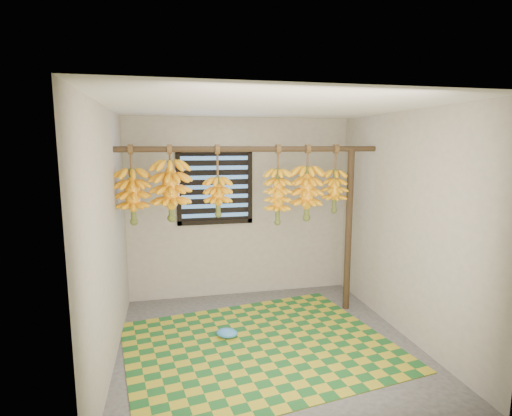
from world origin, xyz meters
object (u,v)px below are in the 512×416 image
object	(u,v)px
woven_mat	(259,346)
banana_bunch_a	(133,196)
banana_bunch_b	(171,190)
plastic_bag	(227,333)
banana_bunch_d	(278,196)
banana_bunch_e	(307,193)
banana_bunch_c	(218,196)
banana_bunch_f	(335,191)
support_post	(349,231)

from	to	relation	value
woven_mat	banana_bunch_a	size ratio (longest dim) A/B	3.10
woven_mat	banana_bunch_b	size ratio (longest dim) A/B	3.19
woven_mat	plastic_bag	xyz separation A→B (m)	(-0.30, 0.24, 0.05)
woven_mat	banana_bunch_b	world-z (taller)	banana_bunch_b
banana_bunch_d	banana_bunch_e	distance (m)	0.36
banana_bunch_c	banana_bunch_f	size ratio (longest dim) A/B	0.99
banana_bunch_a	banana_bunch_e	size ratio (longest dim) A/B	0.96
banana_bunch_c	banana_bunch_a	bearing A→B (deg)	-180.00
support_post	banana_bunch_f	world-z (taller)	banana_bunch_f
plastic_bag	banana_bunch_d	distance (m)	1.62
plastic_bag	banana_bunch_d	bearing A→B (deg)	34.44
support_post	plastic_bag	world-z (taller)	support_post
plastic_bag	banana_bunch_e	size ratio (longest dim) A/B	0.26
woven_mat	banana_bunch_d	xyz separation A→B (m)	(0.38, 0.71, 1.45)
banana_bunch_b	banana_bunch_c	size ratio (longest dim) A/B	1.03
support_post	banana_bunch_a	size ratio (longest dim) A/B	2.36
banana_bunch_b	banana_bunch_f	size ratio (longest dim) A/B	1.02
banana_bunch_e	woven_mat	bearing A→B (deg)	-136.10
woven_mat	banana_bunch_a	distance (m)	2.07
plastic_bag	banana_bunch_f	bearing A→B (deg)	18.58
woven_mat	banana_bunch_e	xyz separation A→B (m)	(0.74, 0.71, 1.48)
banana_bunch_d	banana_bunch_f	distance (m)	0.71
banana_bunch_d	support_post	bearing A→B (deg)	0.00
support_post	banana_bunch_a	bearing A→B (deg)	180.00
banana_bunch_a	banana_bunch_d	bearing A→B (deg)	0.00
woven_mat	banana_bunch_b	xyz separation A→B (m)	(-0.84, 0.71, 1.55)
banana_bunch_e	banana_bunch_f	distance (m)	0.35
plastic_bag	banana_bunch_b	xyz separation A→B (m)	(-0.53, 0.47, 1.50)
support_post	banana_bunch_b	world-z (taller)	banana_bunch_b
plastic_bag	banana_bunch_c	xyz separation A→B (m)	(-0.02, 0.47, 1.42)
banana_bunch_b	woven_mat	bearing A→B (deg)	-40.31
plastic_bag	banana_bunch_a	size ratio (longest dim) A/B	0.27
support_post	banana_bunch_d	bearing A→B (deg)	180.00
banana_bunch_a	banana_bunch_c	distance (m)	0.92
plastic_bag	banana_bunch_b	size ratio (longest dim) A/B	0.28
banana_bunch_a	plastic_bag	bearing A→B (deg)	-26.51
woven_mat	banana_bunch_d	distance (m)	1.66
woven_mat	plastic_bag	world-z (taller)	plastic_bag
banana_bunch_c	woven_mat	bearing A→B (deg)	-65.82
woven_mat	banana_bunch_f	xyz separation A→B (m)	(1.09, 0.71, 1.50)
support_post	banana_bunch_b	xyz separation A→B (m)	(-2.12, 0.00, 0.55)
woven_mat	banana_bunch_d	size ratio (longest dim) A/B	2.85
banana_bunch_a	banana_bunch_e	bearing A→B (deg)	-0.00
support_post	banana_bunch_d	world-z (taller)	banana_bunch_d
support_post	banana_bunch_c	bearing A→B (deg)	180.00
support_post	woven_mat	bearing A→B (deg)	-151.16
banana_bunch_b	banana_bunch_e	size ratio (longest dim) A/B	0.93
banana_bunch_d	banana_bunch_c	bearing A→B (deg)	180.00
banana_bunch_b	banana_bunch_d	bearing A→B (deg)	0.00
support_post	banana_bunch_f	bearing A→B (deg)	180.00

